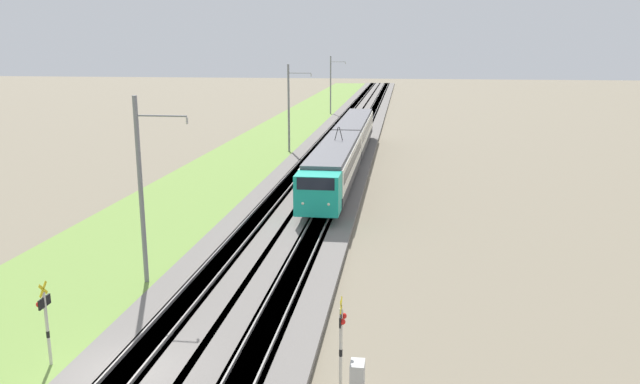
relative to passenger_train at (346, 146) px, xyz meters
name	(u,v)px	position (x,y,z in m)	size (l,w,h in m)	color
ground_plane	(126,379)	(-37.69, 4.08, -2.26)	(400.00, 400.00, 0.00)	#7A705B
ballast_main	(320,147)	(12.31, 4.08, -2.11)	(240.00, 4.40, 0.30)	slate
ballast_adjacent	(356,147)	(12.31, 0.00, -2.11)	(240.00, 4.40, 0.30)	slate
track_main	(320,147)	(12.31, 4.08, -2.10)	(240.00, 1.57, 0.45)	#4C4238
track_adjacent	(356,147)	(12.31, 0.00, -2.10)	(240.00, 1.57, 0.45)	#4C4238
grass_verge	(274,147)	(12.31, 9.30, -2.20)	(240.00, 12.07, 0.12)	olive
passenger_train	(346,146)	(0.00, 0.00, 0.00)	(39.30, 2.89, 4.85)	#19A88E
crossing_signal_near	(46,317)	(-37.27, 7.09, -0.30)	(0.70, 0.23, 3.22)	beige
crossing_signal_far	(341,334)	(-37.23, -3.30, -0.31)	(0.70, 0.23, 3.21)	beige
catenary_mast_near	(142,190)	(-29.17, 6.85, 2.39)	(0.22, 2.56, 9.01)	slate
catenary_mast_mid	(289,108)	(8.84, 6.85, 2.54)	(0.22, 2.56, 9.30)	slate
catenary_mast_far	(331,85)	(46.85, 6.85, 2.64)	(0.22, 2.56, 9.49)	slate
equipment_cabinet	(357,382)	(-37.94, -3.89, -1.58)	(0.65, 0.46, 1.35)	#B7B7B2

